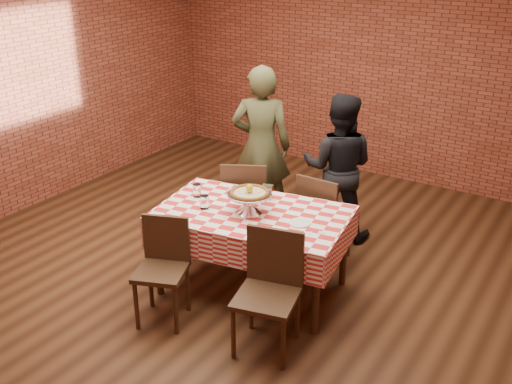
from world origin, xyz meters
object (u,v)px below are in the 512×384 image
table (252,251)px  pizza (250,193)px  diner_black (338,167)px  pizza_stand (250,203)px  chair_near_right (266,297)px  chair_far_left (245,201)px  chair_far_right (325,217)px  water_glass_right (197,190)px  water_glass_left (205,202)px  chair_near_left (161,274)px  diner_olive (261,146)px  condiment_caddy (267,192)px

table → pizza: 0.56m
table → diner_black: 1.40m
pizza_stand → pizza: size_ratio=1.15×
chair_near_right → chair_far_left: bearing=115.5°
chair_near_right → chair_far_right: chair_near_right is taller
water_glass_right → water_glass_left: bearing=-38.1°
pizza_stand → diner_black: diner_black is taller
pizza → water_glass_right: (-0.57, 0.02, -0.12)m
pizza → chair_far_right: size_ratio=0.37×
table → chair_near_left: (-0.36, -0.78, 0.06)m
water_glass_right → diner_olive: diner_olive is taller
diner_olive → diner_black: (0.84, 0.13, -0.10)m
table → diner_black: bearing=83.1°
water_glass_left → chair_near_left: bearing=-88.1°
chair_far_left → water_glass_left: bearing=72.1°
condiment_caddy → diner_black: diner_black is taller
water_glass_left → chair_near_right: (0.92, -0.48, -0.35)m
pizza → diner_black: 1.38m
diner_black → pizza: bearing=65.5°
water_glass_right → condiment_caddy: size_ratio=0.89×
chair_near_left → diner_olive: 2.06m
condiment_caddy → chair_far_left: (-0.51, 0.41, -0.36)m
chair_near_left → diner_black: diner_black is taller
pizza_stand → diner_olive: diner_olive is taller
chair_near_left → chair_far_right: 1.73m
pizza_stand → chair_near_right: pizza_stand is taller
table → water_glass_left: size_ratio=13.45×
chair_near_right → diner_black: bearing=87.6°
pizza → water_glass_left: (-0.37, -0.14, -0.12)m
chair_near_right → water_glass_right: bearing=137.1°
pizza_stand → diner_olive: 1.40m
table → chair_near_right: bearing=-49.9°
condiment_caddy → chair_far_left: size_ratio=0.14×
table → diner_olive: 1.47m
table → chair_near_left: bearing=-114.8°
condiment_caddy → diner_olive: (-0.64, 0.92, 0.04)m
chair_near_right → chair_near_left: bearing=175.6°
chair_far_right → table: bearing=72.9°
chair_near_left → diner_olive: (-0.31, 1.99, 0.43)m
condiment_caddy → chair_far_right: chair_far_right is taller
table → chair_far_left: bearing=127.4°
water_glass_left → chair_near_left: 0.73m
pizza_stand → water_glass_left: (-0.37, -0.14, -0.03)m
chair_near_left → diner_black: 2.21m
water_glass_left → diner_olive: bearing=102.1°
condiment_caddy → pizza_stand: bearing=-103.2°
water_glass_left → chair_far_right: chair_far_right is taller
water_glass_left → chair_far_left: size_ratio=0.13×
pizza → condiment_caddy: 0.33m
pizza → chair_far_left: bearing=126.0°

